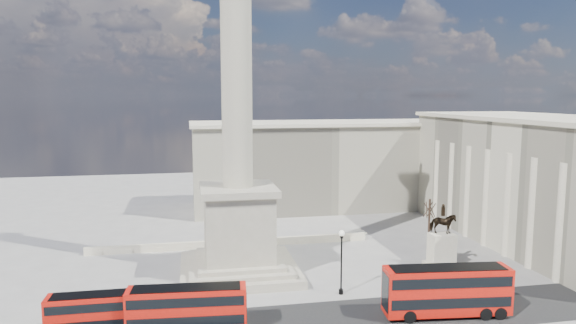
{
  "coord_description": "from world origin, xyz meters",
  "views": [
    {
      "loc": [
        -5.64,
        -55.46,
        21.55
      ],
      "look_at": [
        5.45,
        1.64,
        14.01
      ],
      "focal_mm": 32.0,
      "sensor_mm": 36.0,
      "label": 1
    }
  ],
  "objects_px": {
    "pedestrian_standing": "(421,282)",
    "red_bus_a": "(103,313)",
    "pedestrian_walking": "(428,275)",
    "victorian_lamp": "(341,257)",
    "red_bus_b": "(188,309)",
    "nelsons_column": "(238,169)",
    "pedestrian_crossing": "(423,282)",
    "red_bus_c": "(447,290)",
    "equestrian_statue": "(442,245)"
  },
  "relations": [
    {
      "from": "victorian_lamp",
      "to": "nelsons_column",
      "type": "bearing_deg",
      "value": 139.54
    },
    {
      "from": "pedestrian_walking",
      "to": "nelsons_column",
      "type": "bearing_deg",
      "value": 175.72
    },
    {
      "from": "red_bus_a",
      "to": "pedestrian_crossing",
      "type": "bearing_deg",
      "value": 8.62
    },
    {
      "from": "pedestrian_crossing",
      "to": "red_bus_a",
      "type": "bearing_deg",
      "value": 69.55
    },
    {
      "from": "red_bus_c",
      "to": "pedestrian_crossing",
      "type": "xyz_separation_m",
      "value": [
        0.75,
        6.84,
        -1.69
      ]
    },
    {
      "from": "red_bus_c",
      "to": "victorian_lamp",
      "type": "bearing_deg",
      "value": 145.49
    },
    {
      "from": "pedestrian_crossing",
      "to": "victorian_lamp",
      "type": "bearing_deg",
      "value": 58.44
    },
    {
      "from": "red_bus_b",
      "to": "pedestrian_crossing",
      "type": "bearing_deg",
      "value": 17.04
    },
    {
      "from": "red_bus_c",
      "to": "pedestrian_standing",
      "type": "bearing_deg",
      "value": 91.57
    },
    {
      "from": "pedestrian_crossing",
      "to": "red_bus_c",
      "type": "bearing_deg",
      "value": 145.43
    },
    {
      "from": "red_bus_a",
      "to": "red_bus_b",
      "type": "distance_m",
      "value": 7.6
    },
    {
      "from": "nelsons_column",
      "to": "red_bus_b",
      "type": "xyz_separation_m",
      "value": [
        -6.1,
        -15.0,
        -10.63
      ]
    },
    {
      "from": "equestrian_statue",
      "to": "red_bus_a",
      "type": "bearing_deg",
      "value": -163.58
    },
    {
      "from": "nelsons_column",
      "to": "pedestrian_standing",
      "type": "height_order",
      "value": "nelsons_column"
    },
    {
      "from": "nelsons_column",
      "to": "pedestrian_crossing",
      "type": "xyz_separation_m",
      "value": [
        19.64,
        -9.31,
        -11.99
      ]
    },
    {
      "from": "nelsons_column",
      "to": "red_bus_b",
      "type": "height_order",
      "value": "nelsons_column"
    },
    {
      "from": "pedestrian_crossing",
      "to": "pedestrian_standing",
      "type": "bearing_deg",
      "value": 37.94
    },
    {
      "from": "victorian_lamp",
      "to": "equestrian_statue",
      "type": "height_order",
      "value": "equestrian_statue"
    },
    {
      "from": "nelsons_column",
      "to": "pedestrian_walking",
      "type": "height_order",
      "value": "nelsons_column"
    },
    {
      "from": "pedestrian_walking",
      "to": "pedestrian_crossing",
      "type": "height_order",
      "value": "pedestrian_walking"
    },
    {
      "from": "nelsons_column",
      "to": "pedestrian_walking",
      "type": "xyz_separation_m",
      "value": [
        21.19,
        -7.41,
        -11.99
      ]
    },
    {
      "from": "nelsons_column",
      "to": "red_bus_c",
      "type": "bearing_deg",
      "value": -40.52
    },
    {
      "from": "victorian_lamp",
      "to": "pedestrian_crossing",
      "type": "distance_m",
      "value": 9.91
    },
    {
      "from": "red_bus_a",
      "to": "red_bus_b",
      "type": "height_order",
      "value": "red_bus_b"
    },
    {
      "from": "equestrian_statue",
      "to": "pedestrian_crossing",
      "type": "relative_size",
      "value": 4.36
    },
    {
      "from": "nelsons_column",
      "to": "pedestrian_standing",
      "type": "distance_m",
      "value": 24.68
    },
    {
      "from": "red_bus_a",
      "to": "pedestrian_standing",
      "type": "height_order",
      "value": "red_bus_a"
    },
    {
      "from": "nelsons_column",
      "to": "red_bus_a",
      "type": "distance_m",
      "value": 22.3
    },
    {
      "from": "pedestrian_walking",
      "to": "red_bus_a",
      "type": "bearing_deg",
      "value": -154.42
    },
    {
      "from": "red_bus_a",
      "to": "red_bus_c",
      "type": "xyz_separation_m",
      "value": [
        32.52,
        -2.23,
        0.57
      ]
    },
    {
      "from": "red_bus_c",
      "to": "red_bus_a",
      "type": "bearing_deg",
      "value": -177.84
    },
    {
      "from": "victorian_lamp",
      "to": "pedestrian_walking",
      "type": "relative_size",
      "value": 3.83
    },
    {
      "from": "pedestrian_standing",
      "to": "red_bus_a",
      "type": "bearing_deg",
      "value": -20.76
    },
    {
      "from": "red_bus_a",
      "to": "victorian_lamp",
      "type": "distance_m",
      "value": 24.57
    },
    {
      "from": "red_bus_c",
      "to": "pedestrian_standing",
      "type": "xyz_separation_m",
      "value": [
        0.55,
        6.92,
        -1.78
      ]
    },
    {
      "from": "victorian_lamp",
      "to": "pedestrian_standing",
      "type": "distance_m",
      "value": 9.75
    },
    {
      "from": "red_bus_b",
      "to": "pedestrian_crossing",
      "type": "relative_size",
      "value": 5.86
    },
    {
      "from": "nelsons_column",
      "to": "victorian_lamp",
      "type": "relative_size",
      "value": 6.98
    },
    {
      "from": "victorian_lamp",
      "to": "pedestrian_standing",
      "type": "bearing_deg",
      "value": -2.75
    },
    {
      "from": "red_bus_c",
      "to": "pedestrian_crossing",
      "type": "relative_size",
      "value": 6.74
    },
    {
      "from": "nelsons_column",
      "to": "red_bus_c",
      "type": "relative_size",
      "value": 3.98
    },
    {
      "from": "equestrian_statue",
      "to": "pedestrian_walking",
      "type": "distance_m",
      "value": 6.86
    },
    {
      "from": "red_bus_a",
      "to": "victorian_lamp",
      "type": "height_order",
      "value": "victorian_lamp"
    },
    {
      "from": "victorian_lamp",
      "to": "pedestrian_standing",
      "type": "height_order",
      "value": "victorian_lamp"
    },
    {
      "from": "pedestrian_standing",
      "to": "victorian_lamp",
      "type": "bearing_deg",
      "value": -31.59
    },
    {
      "from": "pedestrian_walking",
      "to": "pedestrian_standing",
      "type": "distance_m",
      "value": 2.53
    },
    {
      "from": "red_bus_b",
      "to": "pedestrian_walking",
      "type": "distance_m",
      "value": 28.36
    },
    {
      "from": "red_bus_a",
      "to": "pedestrian_standing",
      "type": "xyz_separation_m",
      "value": [
        33.06,
        4.69,
        -1.21
      ]
    },
    {
      "from": "pedestrian_crossing",
      "to": "pedestrian_walking",
      "type": "bearing_deg",
      "value": -67.4
    },
    {
      "from": "red_bus_c",
      "to": "pedestrian_crossing",
      "type": "bearing_deg",
      "value": 89.85
    }
  ]
}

